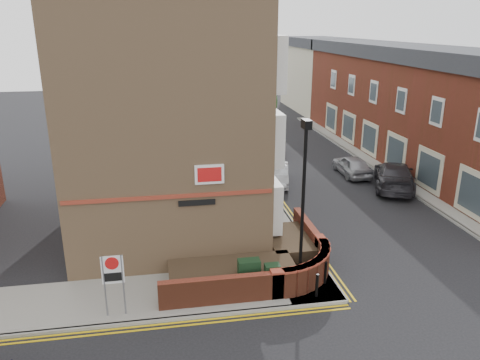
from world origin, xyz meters
The scene contains 27 objects.
ground centered at (0.00, 0.00, 0.00)m, with size 120.00×120.00×0.00m, color black.
pavement_corner centered at (-3.50, 1.50, 0.06)m, with size 13.00×3.00×0.12m, color gray.
pavement_main centered at (2.00, 16.00, 0.06)m, with size 2.00×32.00×0.12m, color gray.
pavement_far centered at (13.00, 13.00, 0.06)m, with size 4.00×40.00×0.12m, color gray.
kerb_side centered at (-3.50, 0.00, 0.06)m, with size 13.00×0.15×0.12m, color gray.
kerb_main_near centered at (3.00, 16.00, 0.06)m, with size 0.15×32.00×0.12m, color gray.
kerb_main_far centered at (11.00, 13.00, 0.06)m, with size 0.15×40.00×0.12m, color gray.
yellow_lines_side centered at (-3.50, -0.25, 0.01)m, with size 13.00×0.28×0.01m, color gold.
yellow_lines_main centered at (3.25, 16.00, 0.01)m, with size 0.28×32.00×0.01m, color gold.
corner_building centered at (-2.84, 8.00, 6.23)m, with size 8.95×10.40×13.60m.
garden_wall centered at (0.00, 2.50, 0.00)m, with size 6.80×6.00×1.20m, color brown, non-canonical shape.
lamppost centered at (1.60, 1.20, 3.34)m, with size 0.25×0.50×6.30m.
utility_cabinet_large centered at (-0.30, 1.30, 0.72)m, with size 0.80×0.45×1.20m, color #163219.
utility_cabinet_small centered at (0.50, 1.00, 0.67)m, with size 0.55×0.40×1.10m, color #163219.
bollard_near centered at (2.00, 0.40, 0.57)m, with size 0.11×0.11×0.90m, color black.
bollard_far centered at (2.60, 1.20, 0.57)m, with size 0.11×0.11×0.90m, color black.
zone_sign centered at (-5.00, 0.50, 1.64)m, with size 0.72×0.07×2.20m.
far_terrace centered at (14.50, 17.00, 4.04)m, with size 5.40×30.40×8.00m.
far_terrace_cream centered at (14.50, 38.00, 4.05)m, with size 5.40×12.40×8.00m.
tree_near centered at (2.00, 14.05, 4.70)m, with size 3.64×3.65×6.70m.
tree_mid centered at (2.00, 22.05, 5.20)m, with size 4.03×4.03×7.42m.
tree_far centered at (2.00, 30.05, 4.91)m, with size 3.81×3.81×7.00m.
traffic_light_assembly centered at (2.40, 25.00, 2.78)m, with size 0.20×0.16×4.20m.
silver_car_near centered at (3.76, 13.14, 0.61)m, with size 1.29×3.71×1.22m, color #ABAEB3.
red_car_main centered at (4.61, 20.44, 0.66)m, with size 2.19×4.74×1.32m, color maroon.
grey_car_far centered at (10.50, 11.20, 0.78)m, with size 2.20×5.40×1.57m, color #29282C.
silver_car_far centered at (9.00, 14.00, 0.66)m, with size 1.56×3.87×1.32m, color #999AA0.
Camera 1 is at (-3.21, -13.53, 9.45)m, focal length 35.00 mm.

